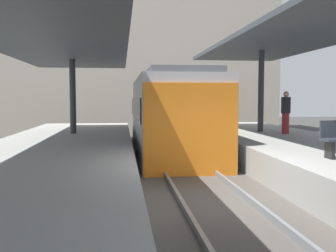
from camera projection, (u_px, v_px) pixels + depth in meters
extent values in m
plane|color=#383835|center=(214.00, 211.00, 8.23)|extent=(80.00, 80.00, 0.00)
cube|color=#9E9E99|center=(26.00, 193.00, 7.75)|extent=(4.40, 28.00, 1.00)
cube|color=#4C4742|center=(214.00, 206.00, 8.22)|extent=(3.20, 28.00, 0.20)
cube|color=slate|center=(180.00, 199.00, 8.13)|extent=(0.08, 28.00, 0.14)
cube|color=slate|center=(247.00, 197.00, 8.30)|extent=(0.08, 28.00, 0.14)
cube|color=#ADADB2|center=(169.00, 116.00, 15.81)|extent=(2.70, 10.04, 2.90)
cube|color=orange|center=(191.00, 130.00, 10.82)|extent=(2.65, 0.08, 2.60)
cube|color=black|center=(135.00, 108.00, 15.63)|extent=(0.04, 9.24, 0.76)
cube|color=black|center=(203.00, 107.00, 15.95)|extent=(0.04, 9.24, 0.76)
cube|color=#515156|center=(169.00, 78.00, 15.70)|extent=(2.16, 9.54, 0.20)
cylinder|color=#333335|center=(73.00, 97.00, 15.25)|extent=(0.24, 0.24, 2.87)
cube|color=#3D4247|center=(37.00, 29.00, 8.90)|extent=(4.18, 21.00, 0.16)
cylinder|color=#333335|center=(261.00, 91.00, 16.12)|extent=(0.24, 0.24, 3.32)
cube|color=black|center=(330.00, 150.00, 8.85)|extent=(0.08, 0.32, 0.40)
cylinder|color=maroon|center=(285.00, 123.00, 15.23)|extent=(0.28, 0.28, 0.79)
cylinder|color=#232328|center=(286.00, 105.00, 15.18)|extent=(0.36, 0.36, 0.63)
sphere|color=tan|center=(286.00, 94.00, 15.15)|extent=(0.22, 0.22, 0.22)
cube|color=#A89E8E|center=(141.00, 54.00, 27.60)|extent=(18.00, 6.00, 11.00)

